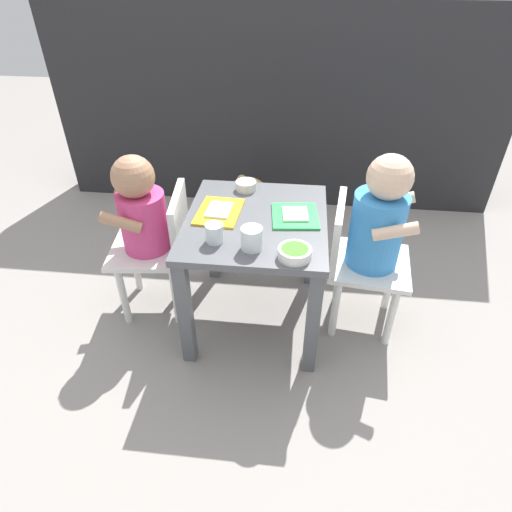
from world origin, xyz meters
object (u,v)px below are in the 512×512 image
at_px(seated_child_right, 374,227).
at_px(cereal_bowl_left_side, 246,185).
at_px(dog, 257,201).
at_px(water_cup_right, 214,234).
at_px(water_cup_left, 252,240).
at_px(dining_table, 256,240).
at_px(food_tray_left, 219,211).
at_px(food_tray_right, 295,215).
at_px(veggie_bowl_near, 295,253).
at_px(seated_child_left, 146,218).

height_order(seated_child_right, cereal_bowl_left_side, seated_child_right).
height_order(dog, water_cup_right, water_cup_right).
bearing_deg(water_cup_left, dining_table, 92.01).
bearing_deg(water_cup_right, food_tray_left, 95.84).
bearing_deg(food_tray_right, water_cup_right, -144.38).
bearing_deg(water_cup_right, water_cup_left, -11.67).
relative_size(seated_child_right, water_cup_right, 11.28).
bearing_deg(food_tray_left, seated_child_right, -0.60).
xyz_separation_m(food_tray_left, water_cup_right, (0.02, -0.18, 0.02)).
height_order(dining_table, veggie_bowl_near, veggie_bowl_near).
distance_m(dog, veggie_bowl_near, 0.85).
xyz_separation_m(seated_child_left, cereal_bowl_left_side, (0.34, 0.18, 0.06)).
bearing_deg(water_cup_left, food_tray_right, 57.96).
bearing_deg(veggie_bowl_near, food_tray_right, 91.67).
relative_size(food_tray_right, water_cup_left, 2.57).
bearing_deg(veggie_bowl_near, food_tray_left, 139.13).
distance_m(seated_child_left, veggie_bowl_near, 0.59).
bearing_deg(cereal_bowl_left_side, food_tray_left, -111.44).
bearing_deg(seated_child_left, dog, 57.70).
height_order(water_cup_left, veggie_bowl_near, water_cup_left).
height_order(water_cup_left, cereal_bowl_left_side, water_cup_left).
bearing_deg(dog, cereal_bowl_left_side, -90.67).
relative_size(seated_child_right, food_tray_right, 3.73).
bearing_deg(water_cup_right, dining_table, 53.07).
height_order(seated_child_left, dog, seated_child_left).
relative_size(seated_child_left, water_cup_left, 9.00).
height_order(food_tray_right, cereal_bowl_left_side, cereal_bowl_left_side).
bearing_deg(seated_child_left, veggie_bowl_near, -23.37).
xyz_separation_m(food_tray_right, cereal_bowl_left_side, (-0.19, 0.18, 0.01)).
bearing_deg(cereal_bowl_left_side, food_tray_right, -43.31).
height_order(food_tray_left, water_cup_left, water_cup_left).
distance_m(seated_child_right, dog, 0.76).
distance_m(water_cup_right, veggie_bowl_near, 0.26).
xyz_separation_m(seated_child_left, seated_child_right, (0.81, -0.01, 0.02)).
height_order(dog, veggie_bowl_near, veggie_bowl_near).
relative_size(food_tray_left, veggie_bowl_near, 2.03).
height_order(food_tray_left, cereal_bowl_left_side, cereal_bowl_left_side).
bearing_deg(seated_child_left, water_cup_right, -31.37).
relative_size(dog, water_cup_left, 5.20).
xyz_separation_m(dining_table, dog, (-0.06, 0.57, -0.16)).
bearing_deg(dining_table, food_tray_right, 10.54).
bearing_deg(veggie_bowl_near, seated_child_left, 156.63).
xyz_separation_m(seated_child_left, food_tray_right, (0.54, 0.00, 0.04)).
distance_m(water_cup_right, cereal_bowl_left_side, 0.36).
distance_m(seated_child_right, food_tray_right, 0.27).
xyz_separation_m(water_cup_right, cereal_bowl_left_side, (0.05, 0.36, -0.01)).
distance_m(seated_child_right, water_cup_left, 0.45).
relative_size(seated_child_left, water_cup_right, 10.56).
bearing_deg(dining_table, veggie_bowl_near, -56.50).
bearing_deg(dining_table, cereal_bowl_left_side, 106.40).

